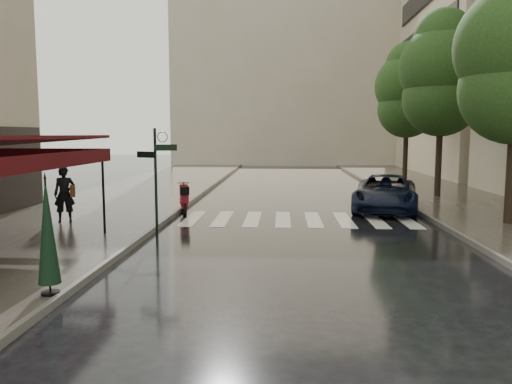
# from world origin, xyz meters

# --- Properties ---
(ground) EXTENTS (120.00, 120.00, 0.00)m
(ground) POSITION_xyz_m (0.00, 0.00, 0.00)
(ground) COLOR black
(ground) RESTS_ON ground
(sidewalk_near) EXTENTS (6.00, 60.00, 0.12)m
(sidewalk_near) POSITION_xyz_m (-4.50, 12.00, 0.06)
(sidewalk_near) COLOR #38332D
(sidewalk_near) RESTS_ON ground
(sidewalk_far) EXTENTS (5.50, 60.00, 0.12)m
(sidewalk_far) POSITION_xyz_m (10.25, 12.00, 0.06)
(sidewalk_far) COLOR #38332D
(sidewalk_far) RESTS_ON ground
(curb_near) EXTENTS (0.12, 60.00, 0.16)m
(curb_near) POSITION_xyz_m (-1.45, 12.00, 0.07)
(curb_near) COLOR #595651
(curb_near) RESTS_ON ground
(curb_far) EXTENTS (0.12, 60.00, 0.16)m
(curb_far) POSITION_xyz_m (7.45, 12.00, 0.07)
(curb_far) COLOR #595651
(curb_far) RESTS_ON ground
(crosswalk) EXTENTS (7.85, 3.20, 0.01)m
(crosswalk) POSITION_xyz_m (2.98, 6.00, 0.01)
(crosswalk) COLOR silver
(crosswalk) RESTS_ON ground
(signpost) EXTENTS (1.17, 0.29, 3.10)m
(signpost) POSITION_xyz_m (-1.19, 3.00, 1.83)
(signpost) COLOR black
(signpost) RESTS_ON ground
(haussmann_far) EXTENTS (8.00, 16.00, 18.50)m
(haussmann_far) POSITION_xyz_m (16.50, 26.00, 9.25)
(haussmann_far) COLOR tan
(haussmann_far) RESTS_ON ground
(backdrop_building) EXTENTS (22.00, 6.00, 20.00)m
(backdrop_building) POSITION_xyz_m (3.00, 38.00, 10.00)
(backdrop_building) COLOR tan
(backdrop_building) RESTS_ON ground
(tree_mid) EXTENTS (3.80, 3.80, 8.34)m
(tree_mid) POSITION_xyz_m (9.50, 12.00, 5.59)
(tree_mid) COLOR black
(tree_mid) RESTS_ON sidewalk_far
(tree_far) EXTENTS (3.80, 3.80, 8.16)m
(tree_far) POSITION_xyz_m (9.70, 19.00, 5.46)
(tree_far) COLOR black
(tree_far) RESTS_ON sidewalk_far
(pedestrian_with_umbrella) EXTENTS (1.35, 1.36, 2.52)m
(pedestrian_with_umbrella) POSITION_xyz_m (-4.54, 4.44, 1.79)
(pedestrian_with_umbrella) COLOR black
(pedestrian_with_umbrella) RESTS_ON sidewalk_near
(scooter) EXTENTS (0.68, 1.66, 1.11)m
(scooter) POSITION_xyz_m (-1.18, 6.99, 0.52)
(scooter) COLOR black
(scooter) RESTS_ON ground
(parked_car) EXTENTS (3.32, 5.34, 1.38)m
(parked_car) POSITION_xyz_m (6.37, 8.16, 0.69)
(parked_car) COLOR black
(parked_car) RESTS_ON ground
(parasol_back) EXTENTS (0.39, 0.39, 2.09)m
(parasol_back) POSITION_xyz_m (-1.65, -2.72, 1.25)
(parasol_back) COLOR black
(parasol_back) RESTS_ON sidewalk_near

